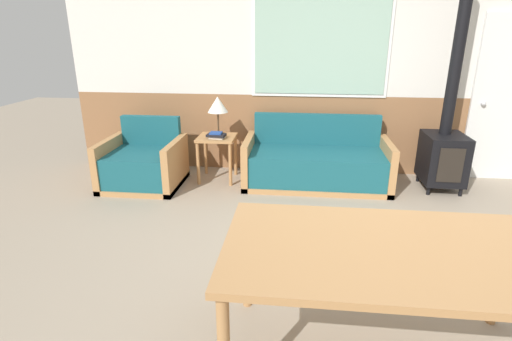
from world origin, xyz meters
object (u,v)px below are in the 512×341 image
object	(u,v)px
couch	(316,164)
table_lamp	(218,106)
wood_stove	(445,140)
armchair	(144,165)
side_table	(217,145)
dining_table	(388,259)

from	to	relation	value
couch	table_lamp	world-z (taller)	table_lamp
wood_stove	armchair	bearing A→B (deg)	-175.51
armchair	side_table	bearing A→B (deg)	7.96
side_table	dining_table	world-z (taller)	dining_table
couch	dining_table	size ratio (longest dim) A/B	1.01
couch	armchair	distance (m)	2.09
side_table	wood_stove	size ratio (longest dim) A/B	0.23
side_table	dining_table	size ratio (longest dim) A/B	0.33
dining_table	wood_stove	world-z (taller)	wood_stove
dining_table	armchair	bearing A→B (deg)	132.80
couch	wood_stove	distance (m)	1.50
table_lamp	dining_table	bearing A→B (deg)	-62.86
armchair	couch	bearing A→B (deg)	-3.34
couch	table_lamp	size ratio (longest dim) A/B	3.64
table_lamp	wood_stove	bearing A→B (deg)	-1.80
wood_stove	side_table	bearing A→B (deg)	179.90
couch	dining_table	xyz separation A→B (m)	(0.27, -2.78, 0.42)
couch	table_lamp	bearing A→B (deg)	175.07
couch	armchair	xyz separation A→B (m)	(-2.07, -0.26, -0.00)
armchair	wood_stove	size ratio (longest dim) A/B	0.37
armchair	dining_table	distance (m)	3.46
armchair	side_table	xyz separation A→B (m)	(0.85, 0.28, 0.19)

